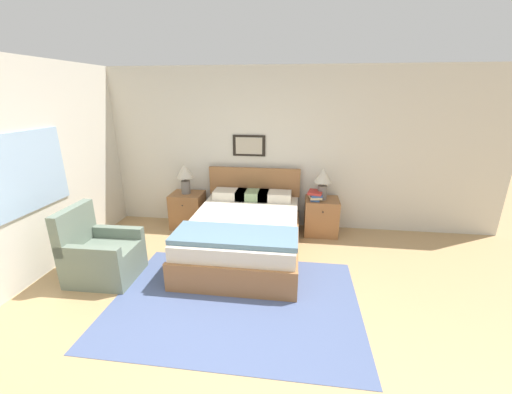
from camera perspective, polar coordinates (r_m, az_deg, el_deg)
The scene contains 14 objects.
ground_plane at distance 3.09m, azimuth -5.38°, elevation -26.96°, with size 16.00×16.00×0.00m, color tan.
wall_back at distance 5.22m, azimuth 1.53°, elevation 8.56°, with size 7.56×0.09×2.60m.
wall_left at distance 4.85m, azimuth -33.22°, elevation 4.80°, with size 0.08×5.38×2.60m.
area_rug_main at distance 3.67m, azimuth -3.81°, elevation -18.28°, with size 2.70×1.90×0.01m.
bed at distance 4.48m, azimuth -2.05°, elevation -6.49°, with size 1.52×2.09×1.02m.
armchair at distance 4.35m, azimuth -26.40°, elevation -9.51°, with size 0.78×0.68×0.91m.
nightstand_near_window at distance 5.47m, azimuth -12.28°, elevation -2.30°, with size 0.53×0.48×0.59m.
nightstand_by_door at distance 5.18m, azimuth 11.76°, elevation -3.47°, with size 0.53×0.48×0.59m.
table_lamp_near_window at distance 5.30m, azimuth -12.81°, elevation 4.02°, with size 0.28×0.28×0.50m.
table_lamp_by_door at distance 4.99m, azimuth 12.09°, elevation 3.19°, with size 0.28×0.28×0.50m.
book_thick_bottom at distance 5.02m, azimuth 10.68°, elevation -0.29°, with size 0.15×0.24×0.04m.
book_hardcover_middle at distance 5.01m, azimuth 10.70°, elevation 0.10°, with size 0.21×0.29×0.04m.
book_novel_upper at distance 5.00m, azimuth 10.73°, elevation 0.48°, with size 0.22×0.30×0.03m.
book_slim_near_top at distance 4.99m, azimuth 10.75°, elevation 0.85°, with size 0.26×0.30×0.04m.
Camera 1 is at (0.54, -2.10, 2.20)m, focal length 22.00 mm.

